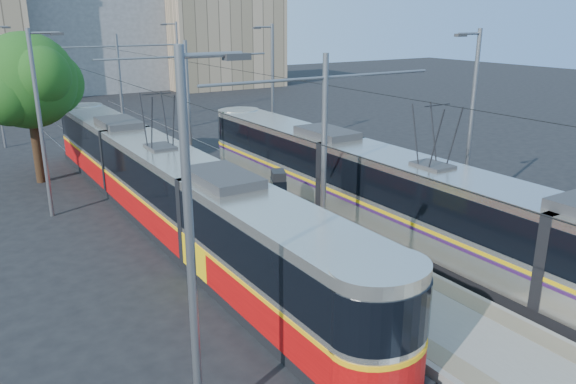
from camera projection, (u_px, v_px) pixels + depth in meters
ground at (507, 366)px, 14.18m from camera, size 160.00×160.00×0.00m
platform at (216, 191)px, 27.82m from camera, size 4.00×50.00×0.30m
tactile_strip_left at (189, 193)px, 27.03m from camera, size 0.70×50.00×0.01m
tactile_strip_right at (242, 184)px, 28.52m from camera, size 0.70×50.00×0.01m
rails at (216, 194)px, 27.86m from camera, size 8.71×70.00×0.03m
tram_left at (163, 185)px, 23.44m from camera, size 2.43×28.98×5.50m
tram_right at (429, 204)px, 20.55m from camera, size 2.43×31.97×5.50m
catenary at (241, 111)px, 24.22m from camera, size 9.20×70.00×7.00m
street_lamps at (181, 100)px, 29.83m from camera, size 15.18×38.22×8.00m
shelter at (278, 194)px, 23.39m from camera, size 0.90×1.09×2.06m
tree at (34, 82)px, 28.65m from camera, size 5.34×4.94×7.76m
building_centre at (89, 28)px, 66.67m from camera, size 18.36×14.28×14.07m
building_right at (218, 40)px, 69.42m from camera, size 14.28×10.20×11.25m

